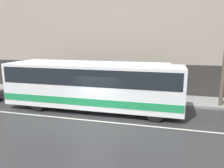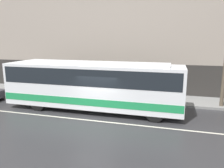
{
  "view_description": "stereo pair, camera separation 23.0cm",
  "coord_description": "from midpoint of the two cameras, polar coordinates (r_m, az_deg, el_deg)",
  "views": [
    {
      "loc": [
        4.03,
        -11.36,
        4.69
      ],
      "look_at": [
        0.6,
        1.85,
        1.86
      ],
      "focal_mm": 35.0,
      "sensor_mm": 36.0,
      "label": 1
    },
    {
      "loc": [
        4.25,
        -11.3,
        4.69
      ],
      "look_at": [
        0.6,
        1.85,
        1.86
      ],
      "focal_mm": 35.0,
      "sensor_mm": 36.0,
      "label": 2
    }
  ],
  "objects": [
    {
      "name": "ground_plane",
      "position": [
        12.94,
        -5.21,
        -9.56
      ],
      "size": [
        60.0,
        60.0,
        0.0
      ],
      "primitive_type": "plane",
      "color": "#2D2D30"
    },
    {
      "name": "sidewalk",
      "position": [
        17.87,
        0.67,
        -3.19
      ],
      "size": [
        60.0,
        2.86,
        0.17
      ],
      "color": "gray",
      "rests_on": "ground_plane"
    },
    {
      "name": "building_facade",
      "position": [
        18.8,
        1.89,
        13.04
      ],
      "size": [
        60.0,
        0.35,
        10.62
      ],
      "color": "gray",
      "rests_on": "ground_plane"
    },
    {
      "name": "lane_stripe",
      "position": [
        12.94,
        -5.21,
        -9.55
      ],
      "size": [
        54.0,
        0.14,
        0.01
      ],
      "color": "beige",
      "rests_on": "ground_plane"
    },
    {
      "name": "transit_bus",
      "position": [
        14.36,
        -5.78,
        0.09
      ],
      "size": [
        11.66,
        2.48,
        3.21
      ],
      "color": "white",
      "rests_on": "ground_plane"
    }
  ]
}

